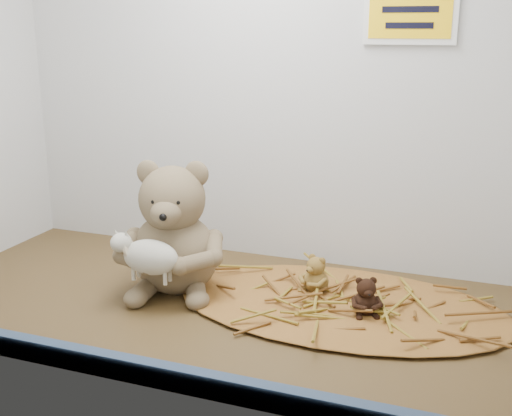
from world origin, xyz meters
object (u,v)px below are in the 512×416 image
(main_teddy, at_px, (174,227))
(mini_teddy_brown, at_px, (366,294))
(toy_lamb, at_px, (151,257))
(mini_teddy_tan, at_px, (316,272))

(main_teddy, height_order, mini_teddy_brown, main_teddy)
(main_teddy, bearing_deg, mini_teddy_brown, -16.41)
(main_teddy, distance_m, toy_lamb, 0.10)
(toy_lamb, relative_size, mini_teddy_tan, 1.92)
(mini_teddy_brown, bearing_deg, main_teddy, 154.59)
(toy_lamb, distance_m, mini_teddy_brown, 0.40)
(main_teddy, relative_size, toy_lamb, 1.84)
(mini_teddy_tan, bearing_deg, main_teddy, -136.86)
(mini_teddy_brown, bearing_deg, mini_teddy_tan, 123.45)
(main_teddy, relative_size, mini_teddy_tan, 3.53)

